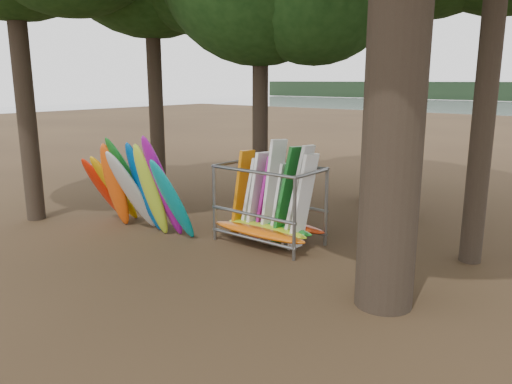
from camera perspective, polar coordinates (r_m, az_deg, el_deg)
The scene contains 3 objects.
ground at distance 13.01m, azimuth -4.74°, elevation -7.07°, with size 120.00×120.00×0.00m, color #47331E.
kayak_row at distance 14.91m, azimuth -13.57°, elevation 0.33°, with size 4.01×2.11×3.12m.
storage_rack at distance 13.59m, azimuth 1.58°, elevation -1.70°, with size 3.03×1.58×2.87m.
Camera 1 is at (8.45, -8.87, 4.39)m, focal length 35.00 mm.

